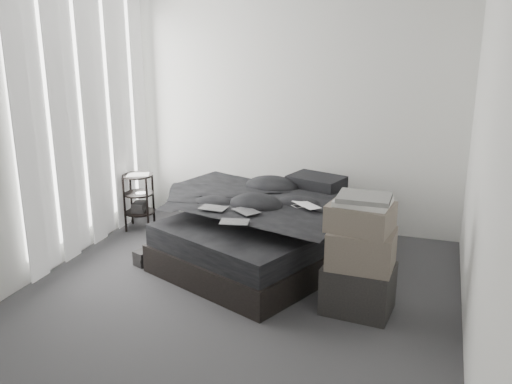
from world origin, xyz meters
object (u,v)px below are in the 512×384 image
(laptop, at_px, (302,199))
(side_stand, at_px, (139,202))
(bed, at_px, (269,249))
(box_lower, at_px, (358,288))

(laptop, relative_size, side_stand, 0.50)
(laptop, height_order, side_stand, laptop)
(bed, relative_size, box_lower, 3.59)
(bed, distance_m, box_lower, 1.18)
(bed, bearing_deg, laptop, 7.50)
(laptop, height_order, box_lower, laptop)
(bed, bearing_deg, box_lower, -13.06)
(bed, relative_size, side_stand, 3.10)
(laptop, xyz_separation_m, box_lower, (0.61, -0.61, -0.49))
(bed, xyz_separation_m, side_stand, (-1.62, 0.42, 0.18))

